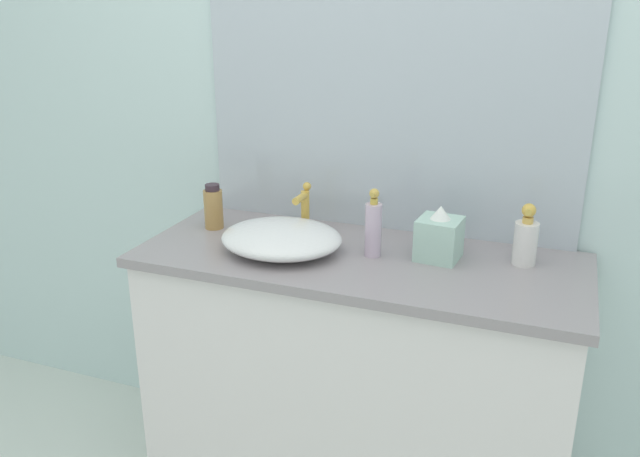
# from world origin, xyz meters

# --- Properties ---
(bathroom_wall_rear) EXTENTS (6.00, 0.06, 2.60)m
(bathroom_wall_rear) POSITION_xyz_m (0.00, 0.73, 1.30)
(bathroom_wall_rear) COLOR silver
(bathroom_wall_rear) RESTS_ON ground
(vanity_counter) EXTENTS (1.36, 0.55, 0.90)m
(vanity_counter) POSITION_xyz_m (0.01, 0.41, 0.45)
(vanity_counter) COLOR white
(vanity_counter) RESTS_ON ground
(wall_mirror_panel) EXTENTS (1.24, 0.01, 1.08)m
(wall_mirror_panel) POSITION_xyz_m (0.01, 0.69, 1.44)
(wall_mirror_panel) COLOR #B2BCC6
(wall_mirror_panel) RESTS_ON vanity_counter
(sink_basin) EXTENTS (0.38, 0.33, 0.08)m
(sink_basin) POSITION_xyz_m (-0.22, 0.37, 0.94)
(sink_basin) COLOR white
(sink_basin) RESTS_ON vanity_counter
(faucet) EXTENTS (0.03, 0.11, 0.16)m
(faucet) POSITION_xyz_m (-0.22, 0.55, 1.00)
(faucet) COLOR gold
(faucet) RESTS_ON vanity_counter
(soap_dispenser) EXTENTS (0.05, 0.05, 0.21)m
(soap_dispenser) POSITION_xyz_m (0.05, 0.43, 0.99)
(soap_dispenser) COLOR #C7AFC7
(soap_dispenser) RESTS_ON vanity_counter
(lotion_bottle) EXTENTS (0.06, 0.06, 0.15)m
(lotion_bottle) POSITION_xyz_m (-0.52, 0.48, 0.97)
(lotion_bottle) COLOR #AF8347
(lotion_bottle) RESTS_ON vanity_counter
(perfume_bottle) EXTENTS (0.07, 0.07, 0.19)m
(perfume_bottle) POSITION_xyz_m (0.49, 0.53, 0.98)
(perfume_bottle) COLOR silver
(perfume_bottle) RESTS_ON vanity_counter
(tissue_box) EXTENTS (0.13, 0.13, 0.17)m
(tissue_box) POSITION_xyz_m (0.24, 0.48, 0.97)
(tissue_box) COLOR #ABD0C1
(tissue_box) RESTS_ON vanity_counter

